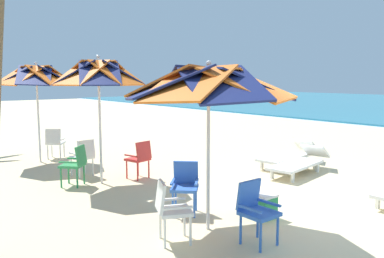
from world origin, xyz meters
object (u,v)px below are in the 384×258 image
(plastic_chair_0, at_px, (256,208))
(plastic_chair_4, at_px, (83,155))
(plastic_chair_3, at_px, (140,157))
(sun_lounger_1, at_px, (300,162))
(cooler_box, at_px, (260,204))
(beach_umbrella_1, at_px, (99,74))
(plastic_chair_2, at_px, (170,208))
(plastic_chair_6, at_px, (55,141))
(beach_umbrella_0, at_px, (209,84))
(plastic_chair_5, at_px, (75,163))
(plastic_chair_1, at_px, (185,184))
(beach_umbrella_2, at_px, (36,77))
(sun_lounger_2, at_px, (289,155))

(plastic_chair_0, height_order, plastic_chair_4, same)
(plastic_chair_3, relative_size, sun_lounger_1, 0.39)
(plastic_chair_0, relative_size, cooler_box, 1.73)
(beach_umbrella_1, relative_size, cooler_box, 5.49)
(plastic_chair_2, relative_size, plastic_chair_6, 1.00)
(beach_umbrella_0, xyz_separation_m, plastic_chair_5, (-3.57, -0.61, -1.67))
(plastic_chair_1, xyz_separation_m, sun_lounger_1, (-0.49, 3.81, -0.22))
(plastic_chair_0, height_order, plastic_chair_1, same)
(plastic_chair_2, xyz_separation_m, beach_umbrella_2, (-6.55, 0.30, 1.82))
(beach_umbrella_2, xyz_separation_m, sun_lounger_2, (4.48, 4.96, -2.03))
(plastic_chair_0, xyz_separation_m, cooler_box, (-0.68, 0.86, -0.30))
(beach_umbrella_0, distance_m, plastic_chair_4, 4.57)
(beach_umbrella_0, bearing_deg, sun_lounger_2, 114.09)
(plastic_chair_0, bearing_deg, plastic_chair_6, -179.06)
(plastic_chair_2, bearing_deg, beach_umbrella_2, 177.40)
(beach_umbrella_0, xyz_separation_m, plastic_chair_3, (-3.25, 0.76, -1.67))
(plastic_chair_2, bearing_deg, sun_lounger_1, 105.76)
(plastic_chair_0, distance_m, cooler_box, 1.13)
(plastic_chair_2, bearing_deg, beach_umbrella_1, 169.69)
(plastic_chair_2, bearing_deg, plastic_chair_3, 155.68)
(plastic_chair_1, xyz_separation_m, beach_umbrella_1, (-2.62, -0.28, 1.85))
(plastic_chair_0, bearing_deg, cooler_box, 128.23)
(beach_umbrella_1, bearing_deg, plastic_chair_2, -10.31)
(plastic_chair_3, bearing_deg, beach_umbrella_1, -101.82)
(beach_umbrella_0, relative_size, sun_lounger_2, 1.14)
(sun_lounger_2, bearing_deg, plastic_chair_0, -57.11)
(plastic_chair_3, bearing_deg, plastic_chair_5, -103.05)
(beach_umbrella_2, height_order, cooler_box, beach_umbrella_2)
(sun_lounger_2, bearing_deg, plastic_chair_6, -136.26)
(plastic_chair_2, height_order, plastic_chair_5, same)
(plastic_chair_3, xyz_separation_m, sun_lounger_2, (1.22, 3.77, -0.22))
(plastic_chair_0, height_order, plastic_chair_3, same)
(beach_umbrella_1, relative_size, plastic_chair_4, 3.17)
(plastic_chair_5, relative_size, sun_lounger_2, 0.39)
(plastic_chair_1, xyz_separation_m, plastic_chair_5, (-2.76, -0.79, 0.00))
(beach_umbrella_0, relative_size, plastic_chair_3, 2.91)
(cooler_box, bearing_deg, plastic_chair_3, -175.42)
(beach_umbrella_0, relative_size, cooler_box, 5.05)
(plastic_chair_2, relative_size, cooler_box, 1.73)
(plastic_chair_0, distance_m, sun_lounger_2, 5.19)
(sun_lounger_1, bearing_deg, beach_umbrella_0, -72.08)
(sun_lounger_1, bearing_deg, plastic_chair_3, -121.18)
(cooler_box, bearing_deg, sun_lounger_2, 121.47)
(beach_umbrella_2, bearing_deg, plastic_chair_1, 6.10)
(plastic_chair_1, distance_m, plastic_chair_6, 5.90)
(plastic_chair_3, height_order, plastic_chair_4, same)
(plastic_chair_4, bearing_deg, sun_lounger_2, 64.61)
(plastic_chair_6, bearing_deg, plastic_chair_4, -4.62)
(beach_umbrella_2, relative_size, plastic_chair_6, 3.12)
(beach_umbrella_0, distance_m, plastic_chair_5, 3.99)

